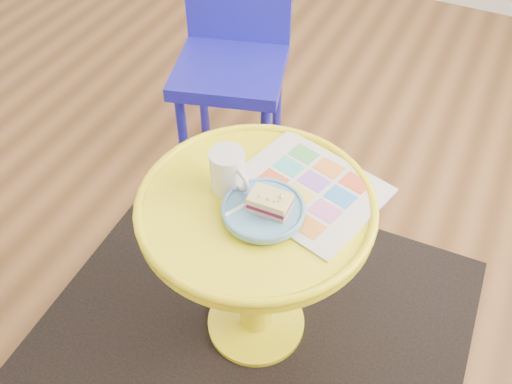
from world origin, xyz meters
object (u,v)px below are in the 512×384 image
at_px(side_table, 256,244).
at_px(mug, 228,170).
at_px(newspaper, 306,189).
at_px(chair, 234,46).
at_px(plate, 263,210).

xyz_separation_m(side_table, mug, (-0.09, 0.02, 0.22)).
bearing_deg(side_table, newspaper, 45.62).
height_order(chair, mug, chair).
bearing_deg(newspaper, mug, -141.30).
bearing_deg(plate, newspaper, 64.80).
relative_size(chair, newspaper, 2.44).
height_order(mug, plate, mug).
relative_size(newspaper, mug, 2.95).
distance_m(side_table, plate, 0.19).
xyz_separation_m(newspaper, mug, (-0.18, -0.08, 0.06)).
bearing_deg(mug, chair, 141.25).
xyz_separation_m(chair, newspaper, (0.54, -0.63, 0.07)).
bearing_deg(mug, plate, 2.29).
distance_m(side_table, chair, 0.86).
height_order(chair, newspaper, chair).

